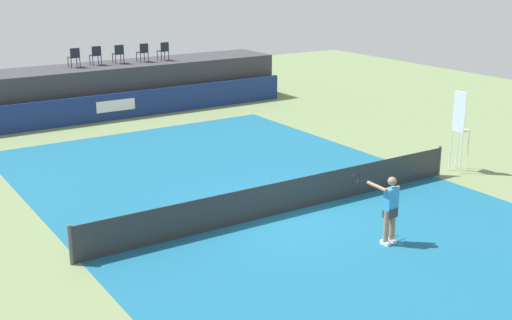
{
  "coord_description": "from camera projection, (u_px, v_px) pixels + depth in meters",
  "views": [
    {
      "loc": [
        -10.35,
        -14.3,
        6.86
      ],
      "look_at": [
        0.27,
        2.0,
        1.0
      ],
      "focal_mm": 46.64,
      "sensor_mm": 36.0,
      "label": 1
    }
  ],
  "objects": [
    {
      "name": "ground_plane",
      "position": [
        232.0,
        184.0,
        21.27
      ],
      "size": [
        48.0,
        48.0,
        0.0
      ],
      "primitive_type": "plane",
      "color": "#6B7F51"
    },
    {
      "name": "court_inner",
      "position": [
        287.0,
        212.0,
        18.86
      ],
      "size": [
        12.0,
        22.0,
        0.0
      ],
      "primitive_type": "cube",
      "color": "#16597A",
      "rests_on": "ground"
    },
    {
      "name": "sponsor_wall",
      "position": [
        110.0,
        107.0,
        29.52
      ],
      "size": [
        18.0,
        0.22,
        1.2
      ],
      "color": "navy",
      "rests_on": "ground"
    },
    {
      "name": "spectator_platform",
      "position": [
        95.0,
        90.0,
        30.82
      ],
      "size": [
        18.0,
        2.8,
        2.2
      ],
      "primitive_type": "cube",
      "color": "#38383D",
      "rests_on": "ground"
    },
    {
      "name": "spectator_chair_far_left",
      "position": [
        74.0,
        57.0,
        29.91
      ],
      "size": [
        0.46,
        0.46,
        0.89
      ],
      "color": "#1E232D",
      "rests_on": "spectator_platform"
    },
    {
      "name": "spectator_chair_left",
      "position": [
        96.0,
        55.0,
        30.57
      ],
      "size": [
        0.44,
        0.44,
        0.89
      ],
      "color": "#1E232D",
      "rests_on": "spectator_platform"
    },
    {
      "name": "spectator_chair_center",
      "position": [
        118.0,
        53.0,
        31.04
      ],
      "size": [
        0.45,
        0.45,
        0.89
      ],
      "color": "#1E232D",
      "rests_on": "spectator_platform"
    },
    {
      "name": "spectator_chair_right",
      "position": [
        143.0,
        52.0,
        31.54
      ],
      "size": [
        0.47,
        0.47,
        0.89
      ],
      "color": "#1E232D",
      "rests_on": "spectator_platform"
    },
    {
      "name": "spectator_chair_far_right",
      "position": [
        163.0,
        50.0,
        32.02
      ],
      "size": [
        0.47,
        0.47,
        0.89
      ],
      "color": "#1E232D",
      "rests_on": "spectator_platform"
    },
    {
      "name": "umpire_chair",
      "position": [
        460.0,
        126.0,
        22.07
      ],
      "size": [
        0.5,
        0.5,
        2.76
      ],
      "color": "white",
      "rests_on": "ground"
    },
    {
      "name": "tennis_net",
      "position": [
        287.0,
        196.0,
        18.72
      ],
      "size": [
        12.4,
        0.02,
        0.95
      ],
      "primitive_type": "cube",
      "color": "#2D2D2D",
      "rests_on": "ground"
    },
    {
      "name": "net_post_near",
      "position": [
        71.0,
        245.0,
        15.48
      ],
      "size": [
        0.1,
        0.1,
        1.0
      ],
      "primitive_type": "cylinder",
      "color": "#4C4C51",
      "rests_on": "ground"
    },
    {
      "name": "net_post_far",
      "position": [
        439.0,
        161.0,
        21.96
      ],
      "size": [
        0.1,
        0.1,
        1.0
      ],
      "primitive_type": "cylinder",
      "color": "#4C4C51",
      "rests_on": "ground"
    },
    {
      "name": "tennis_player",
      "position": [
        389.0,
        208.0,
        16.52
      ],
      "size": [
        0.78,
        1.13,
        1.77
      ],
      "color": "white",
      "rests_on": "court_inner"
    }
  ]
}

